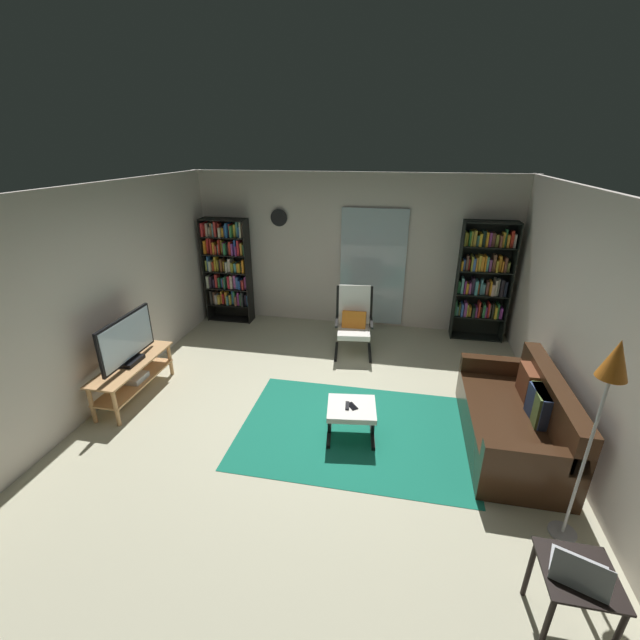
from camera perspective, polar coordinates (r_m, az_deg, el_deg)
name	(u,v)px	position (r m, az deg, el deg)	size (l,w,h in m)	color
ground_plane	(319,414)	(5.16, -0.17, -12.73)	(7.02, 7.02, 0.00)	#BEBA9B
wall_back	(352,252)	(7.26, 4.36, 9.26)	(5.60, 0.06, 2.60)	silver
wall_left	(98,298)	(5.68, -28.03, 2.67)	(0.06, 6.00, 2.60)	silver
wall_right	(591,335)	(4.83, 33.08, -1.68)	(0.06, 6.00, 2.60)	silver
glass_door_panel	(372,268)	(7.23, 7.17, 7.03)	(1.10, 0.01, 2.00)	silver
area_rug	(354,430)	(4.92, 4.69, -14.75)	(2.56, 1.81, 0.01)	#177057
tv_stand	(134,374)	(5.82, -24.10, -6.75)	(0.41, 1.29, 0.49)	tan
television	(127,341)	(5.62, -24.83, -2.65)	(0.20, 1.00, 0.62)	black
bookshelf_near_tv	(227,267)	(7.62, -12.54, 7.10)	(0.81, 0.30, 1.84)	black
bookshelf_near_sofa	(483,278)	(7.17, 21.35, 5.33)	(0.82, 0.30, 1.93)	black
leather_sofa	(517,420)	(5.01, 25.30, -12.23)	(0.88, 1.81, 0.82)	#372012
lounge_armchair	(354,319)	(6.41, 4.66, 0.16)	(0.63, 0.71, 1.02)	black
ottoman	(351,412)	(4.66, 4.32, -12.36)	(0.58, 0.54, 0.39)	white
tv_remote	(347,406)	(4.61, 3.74, -11.58)	(0.04, 0.14, 0.02)	black
cell_phone	(352,406)	(4.61, 4.42, -11.64)	(0.07, 0.14, 0.01)	black
floor_lamp_by_sofa	(610,380)	(3.58, 34.80, -6.76)	(0.22, 0.22, 1.79)	#A5A5AD
side_table	(575,586)	(3.54, 31.45, -28.54)	(0.45, 0.45, 0.54)	black
laptop	(580,572)	(3.38, 31.96, -27.13)	(0.40, 0.38, 0.20)	#B7BABF
wall_clock	(279,218)	(7.33, -5.61, 13.74)	(0.29, 0.03, 0.29)	silver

